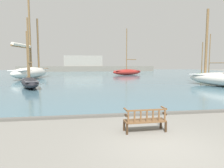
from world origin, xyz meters
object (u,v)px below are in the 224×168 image
(sailboat_mid_port, at_px, (31,71))
(sailboat_distant_harbor, at_px, (209,75))
(sailboat_outer_starboard, at_px, (127,72))
(park_bench, at_px, (145,120))
(sailboat_far_port, at_px, (30,82))

(sailboat_mid_port, xyz_separation_m, sailboat_distant_harbor, (30.99, -4.25, -0.68))
(sailboat_mid_port, distance_m, sailboat_outer_starboard, 21.17)
(park_bench, xyz_separation_m, sailboat_mid_port, (-10.98, 29.11, 0.91))
(sailboat_distant_harbor, bearing_deg, park_bench, -128.82)
(sailboat_far_port, height_order, sailboat_distant_harbor, sailboat_distant_harbor)
(sailboat_far_port, xyz_separation_m, sailboat_distant_harbor, (27.85, 9.57, -0.01))
(sailboat_mid_port, bearing_deg, sailboat_distant_harbor, -7.80)
(sailboat_outer_starboard, relative_size, sailboat_distant_harbor, 1.37)
(park_bench, relative_size, sailboat_distant_harbor, 0.21)
(sailboat_outer_starboard, relative_size, sailboat_far_port, 1.30)
(park_bench, bearing_deg, sailboat_mid_port, 110.67)
(sailboat_mid_port, relative_size, sailboat_far_port, 1.83)
(park_bench, distance_m, sailboat_outer_starboard, 38.84)
(sailboat_far_port, bearing_deg, sailboat_outer_starboard, 54.62)
(sailboat_outer_starboard, xyz_separation_m, sailboat_distant_harbor, (11.76, -13.09, -0.14))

